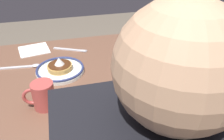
% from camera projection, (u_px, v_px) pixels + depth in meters
% --- Properties ---
extents(dining_table, '(1.24, 0.82, 0.74)m').
position_uv_depth(dining_table, '(99.00, 91.00, 1.09)').
color(dining_table, brown).
rests_on(dining_table, ground_plane).
extents(plate_near_main, '(0.22, 0.22, 0.07)m').
position_uv_depth(plate_near_main, '(60.00, 69.00, 1.04)').
color(plate_near_main, white).
rests_on(plate_near_main, dining_table).
extents(plate_center_pancakes, '(0.20, 0.20, 0.04)m').
position_uv_depth(plate_center_pancakes, '(146.00, 77.00, 0.98)').
color(plate_center_pancakes, white).
rests_on(plate_center_pancakes, dining_table).
extents(coffee_mug, '(0.11, 0.08, 0.10)m').
position_uv_depth(coffee_mug, '(43.00, 95.00, 0.82)').
color(coffee_mug, '#BF4C47').
rests_on(coffee_mug, dining_table).
extents(cell_phone, '(0.16, 0.12, 0.01)m').
position_uv_depth(cell_phone, '(193.00, 80.00, 0.98)').
color(cell_phone, black).
rests_on(cell_phone, dining_table).
extents(paper_napkin, '(0.17, 0.17, 0.00)m').
position_uv_depth(paper_napkin, '(34.00, 50.00, 1.23)').
color(paper_napkin, white).
rests_on(paper_napkin, dining_table).
extents(fork_near, '(0.17, 0.10, 0.01)m').
position_uv_depth(fork_near, '(70.00, 50.00, 1.23)').
color(fork_near, silver).
rests_on(fork_near, dining_table).
extents(tea_spoon, '(0.18, 0.04, 0.01)m').
position_uv_depth(tea_spoon, '(26.00, 66.00, 1.08)').
color(tea_spoon, silver).
rests_on(tea_spoon, dining_table).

